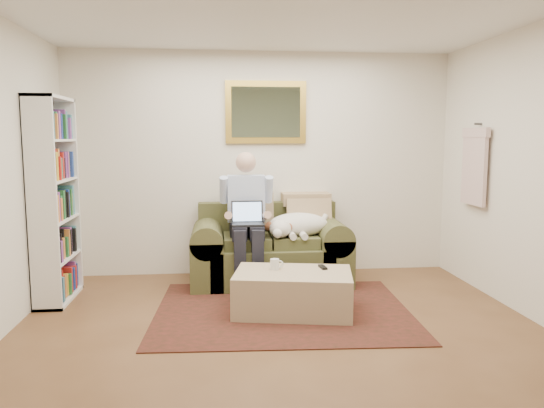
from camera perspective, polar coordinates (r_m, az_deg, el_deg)
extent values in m
cube|color=brown|center=(4.10, 1.76, -15.94)|extent=(4.50, 5.00, 0.01)
cube|color=white|center=(6.27, -1.26, 4.34)|extent=(4.50, 0.01, 2.60)
cube|color=black|center=(5.05, 1.14, -11.36)|extent=(2.43, 1.99, 0.01)
cube|color=brown|center=(5.92, -0.21, -6.46)|extent=(1.31, 0.84, 0.43)
cube|color=brown|center=(6.20, -0.55, -1.78)|extent=(1.59, 0.18, 0.44)
cube|color=brown|center=(5.89, -6.96, -6.09)|extent=(0.35, 0.84, 0.87)
cube|color=brown|center=(6.02, 6.37, -5.79)|extent=(0.35, 0.84, 0.87)
cube|color=brown|center=(5.80, -2.72, -4.00)|extent=(0.50, 0.57, 0.12)
cube|color=brown|center=(5.85, 2.37, -3.90)|extent=(0.50, 0.57, 0.12)
cube|color=black|center=(5.57, -2.62, -2.17)|extent=(0.34, 0.23, 0.02)
cube|color=black|center=(5.67, -2.70, -0.82)|extent=(0.34, 0.06, 0.23)
cube|color=#99BFF2|center=(5.66, -2.69, -0.83)|extent=(0.30, 0.05, 0.20)
cube|color=tan|center=(4.95, 2.28, -9.46)|extent=(1.17, 0.86, 0.39)
cylinder|color=white|center=(4.97, 0.28, -6.50)|extent=(0.08, 0.08, 0.10)
cube|color=black|center=(5.05, 5.48, -6.77)|extent=(0.06, 0.15, 0.02)
cube|color=gold|center=(6.25, -0.67, 9.84)|extent=(0.94, 0.04, 0.72)
cube|color=gray|center=(6.23, -0.65, 9.84)|extent=(0.80, 0.01, 0.58)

